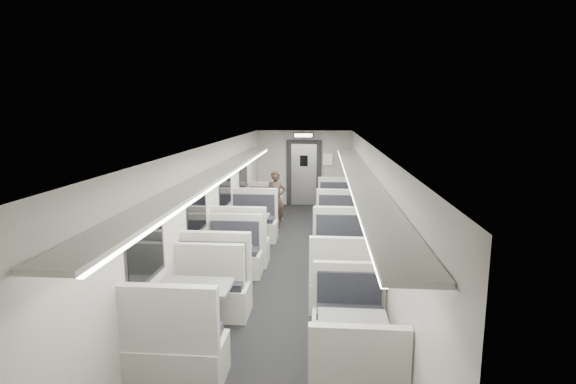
% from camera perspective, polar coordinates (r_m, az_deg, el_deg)
% --- Properties ---
extents(room, '(3.24, 12.24, 2.64)m').
position_cam_1_polar(room, '(8.49, 0.17, -2.07)').
color(room, black).
rests_on(room, ground).
extents(booth_left_a, '(0.96, 1.95, 1.04)m').
position_cam_1_polar(booth_left_a, '(11.84, -3.47, -2.75)').
color(booth_left_a, '#AFADA4').
rests_on(booth_left_a, room).
extents(booth_left_b, '(1.11, 2.26, 1.21)m').
position_cam_1_polar(booth_left_b, '(9.82, -5.19, -5.18)').
color(booth_left_b, '#AFADA4').
rests_on(booth_left_b, room).
extents(booth_left_c, '(1.03, 2.09, 1.12)m').
position_cam_1_polar(booth_left_c, '(7.77, -8.00, -9.72)').
color(booth_left_c, '#AFADA4').
rests_on(booth_left_c, room).
extents(booth_left_d, '(1.12, 2.28, 1.22)m').
position_cam_1_polar(booth_left_d, '(6.20, -11.62, -14.85)').
color(booth_left_d, '#AFADA4').
rests_on(booth_left_d, room).
extents(booth_right_a, '(1.04, 2.11, 1.13)m').
position_cam_1_polar(booth_right_a, '(12.11, 6.22, -2.36)').
color(booth_right_a, '#AFADA4').
rests_on(booth_right_a, room).
extents(booth_right_b, '(1.06, 2.15, 1.15)m').
position_cam_1_polar(booth_right_b, '(10.07, 6.52, -4.93)').
color(booth_right_b, '#AFADA4').
rests_on(booth_right_b, room).
extents(booth_right_c, '(1.11, 2.25, 1.20)m').
position_cam_1_polar(booth_right_c, '(7.84, 7.05, -9.28)').
color(booth_right_c, '#AFADA4').
rests_on(booth_right_c, room).
extents(booth_right_d, '(0.96, 1.95, 1.04)m').
position_cam_1_polar(booth_right_d, '(5.53, 8.15, -18.70)').
color(booth_right_d, '#AFADA4').
rests_on(booth_right_d, room).
extents(passenger, '(0.61, 0.46, 1.50)m').
position_cam_1_polar(passenger, '(11.70, -1.57, -0.87)').
color(passenger, black).
rests_on(passenger, room).
extents(window_a, '(0.02, 1.18, 0.84)m').
position_cam_1_polar(window_a, '(11.98, -5.66, 2.25)').
color(window_a, black).
rests_on(window_a, room).
extents(window_b, '(0.02, 1.18, 0.84)m').
position_cam_1_polar(window_b, '(9.85, -7.94, 0.45)').
color(window_b, black).
rests_on(window_b, room).
extents(window_c, '(0.02, 1.18, 0.84)m').
position_cam_1_polar(window_c, '(7.76, -11.45, -2.33)').
color(window_c, black).
rests_on(window_c, room).
extents(window_d, '(0.02, 1.18, 0.84)m').
position_cam_1_polar(window_d, '(5.75, -17.51, -7.08)').
color(window_d, black).
rests_on(window_d, room).
extents(luggage_rack_left, '(0.46, 10.40, 0.09)m').
position_cam_1_polar(luggage_rack_left, '(8.27, -8.63, 2.51)').
color(luggage_rack_left, '#AFADA4').
rests_on(luggage_rack_left, room).
extents(luggage_rack_right, '(0.46, 10.40, 0.09)m').
position_cam_1_polar(luggage_rack_right, '(8.07, 8.86, 2.32)').
color(luggage_rack_right, '#AFADA4').
rests_on(luggage_rack_right, room).
extents(vestibule_door, '(1.10, 0.13, 2.10)m').
position_cam_1_polar(vestibule_door, '(14.35, 2.03, 2.38)').
color(vestibule_door, black).
rests_on(vestibule_door, room).
extents(exit_sign, '(0.62, 0.12, 0.16)m').
position_cam_1_polar(exit_sign, '(13.75, 1.96, 7.22)').
color(exit_sign, black).
rests_on(exit_sign, room).
extents(wall_notice, '(0.32, 0.02, 0.40)m').
position_cam_1_polar(wall_notice, '(14.27, 5.05, 4.16)').
color(wall_notice, white).
rests_on(wall_notice, room).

